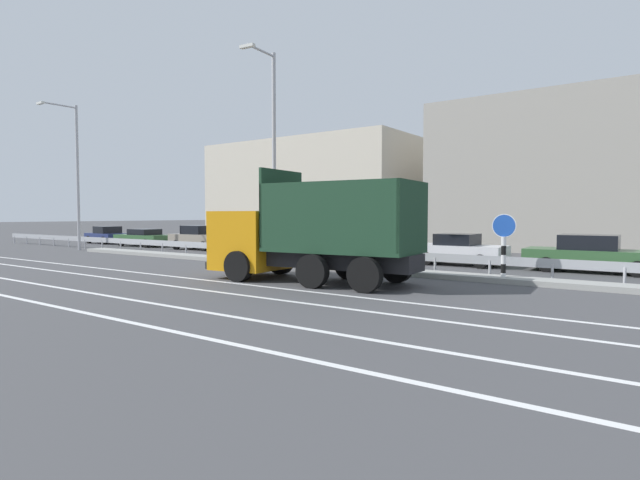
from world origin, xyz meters
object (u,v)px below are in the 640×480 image
object	(u,v)px
parked_car_0	(107,235)
parked_car_4	(362,244)
parked_car_2	(198,238)
parked_car_6	(592,254)
parked_car_1	(144,237)
parked_car_3	(266,241)
street_lamp_0	(75,170)
parked_car_5	(459,249)
median_road_sign	(504,246)
street_lamp_1	(272,149)
dump_truck	(291,243)

from	to	relation	value
parked_car_0	parked_car_4	world-z (taller)	parked_car_4
parked_car_2	parked_car_6	xyz separation A→B (m)	(22.51, 0.33, -0.04)
parked_car_1	parked_car_3	size ratio (longest dim) A/B	1.05
street_lamp_0	parked_car_5	distance (m)	24.09
median_road_sign	parked_car_0	distance (m)	32.21
parked_car_3	parked_car_4	world-z (taller)	parked_car_4
parked_car_1	parked_car_6	bearing A→B (deg)	-91.29
street_lamp_1	parked_car_6	distance (m)	13.87
parked_car_1	parked_car_4	bearing A→B (deg)	-91.68
parked_car_1	parked_car_4	distance (m)	17.99
street_lamp_1	parked_car_3	distance (m)	7.86
parked_car_3	parked_car_5	distance (m)	11.47
parked_car_2	parked_car_3	bearing A→B (deg)	86.96
parked_car_3	parked_car_6	distance (m)	16.69
parked_car_2	parked_car_5	distance (m)	17.30
median_road_sign	parked_car_2	world-z (taller)	median_road_sign
street_lamp_0	parked_car_2	world-z (taller)	street_lamp_0
parked_car_0	parked_car_2	xyz separation A→B (m)	(11.30, -0.50, 0.09)
dump_truck	median_road_sign	distance (m)	7.13
median_road_sign	parked_car_1	world-z (taller)	median_road_sign
parked_car_6	dump_truck	bearing A→B (deg)	-44.49
parked_car_3	parked_car_0	bearing A→B (deg)	90.25
median_road_sign	parked_car_2	bearing A→B (deg)	167.34
parked_car_4	parked_car_5	distance (m)	5.07
street_lamp_0	street_lamp_1	xyz separation A→B (m)	(16.21, 0.29, 0.13)
median_road_sign	parked_car_4	distance (m)	9.51
parked_car_3	street_lamp_1	bearing A→B (deg)	-133.64
parked_car_1	parked_car_5	size ratio (longest dim) A/B	1.15
parked_car_1	parked_car_3	xyz separation A→B (m)	(11.59, 0.05, 0.06)
median_road_sign	street_lamp_1	bearing A→B (deg)	-179.99
street_lamp_1	parked_car_5	size ratio (longest dim) A/B	2.39
street_lamp_0	parked_car_3	bearing A→B (deg)	22.72
parked_car_5	dump_truck	bearing A→B (deg)	-18.35
dump_truck	parked_car_6	distance (m)	11.86
parked_car_1	parked_car_5	xyz separation A→B (m)	(23.07, 0.10, 0.06)
parked_car_3	parked_car_6	world-z (taller)	parked_car_6
dump_truck	street_lamp_0	world-z (taller)	street_lamp_0
parked_car_2	parked_car_5	xyz separation A→B (m)	(17.30, 0.05, -0.06)
street_lamp_1	parked_car_0	bearing A→B (deg)	166.73
parked_car_1	street_lamp_1	bearing A→B (deg)	-107.85
dump_truck	parked_car_0	xyz separation A→B (m)	(-25.71, 8.81, -0.61)
dump_truck	parked_car_4	size ratio (longest dim) A/B	1.69
street_lamp_0	parked_car_1	size ratio (longest dim) A/B	2.00
dump_truck	parked_car_4	world-z (taller)	dump_truck
parked_car_4	parked_car_5	bearing A→B (deg)	-91.19
parked_car_5	parked_car_6	distance (m)	5.22
parked_car_0	parked_car_4	xyz separation A→B (m)	(23.53, -0.43, 0.08)
median_road_sign	parked_car_5	size ratio (longest dim) A/B	0.58
parked_car_6	parked_car_3	bearing A→B (deg)	-90.22
parked_car_0	parked_car_3	bearing A→B (deg)	-87.79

